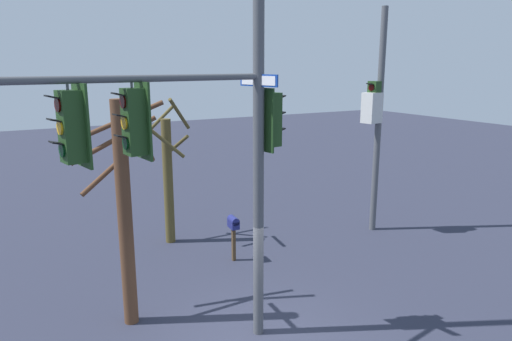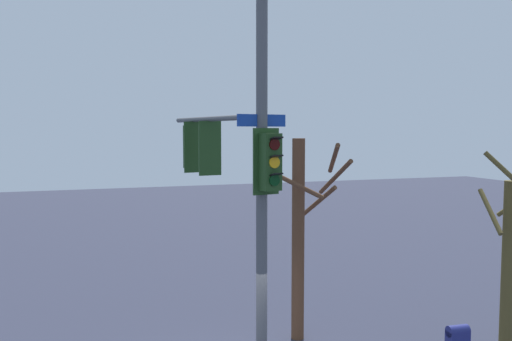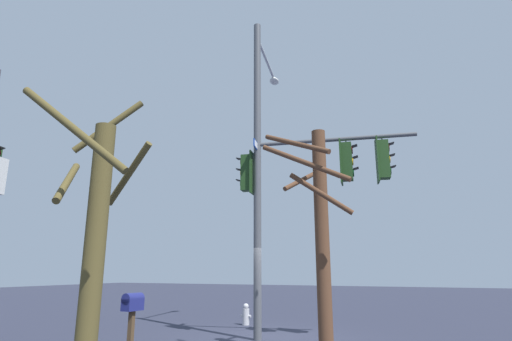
{
  "view_description": "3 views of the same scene",
  "coord_description": "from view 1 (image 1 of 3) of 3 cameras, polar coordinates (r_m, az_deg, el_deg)",
  "views": [
    {
      "loc": [
        -4.39,
        -7.69,
        5.84
      ],
      "look_at": [
        0.19,
        0.6,
        3.68
      ],
      "focal_mm": 32.42,
      "sensor_mm": 36.0,
      "label": 1
    },
    {
      "loc": [
        9.9,
        -3.03,
        5.36
      ],
      "look_at": [
        -0.19,
        0.4,
        4.54
      ],
      "focal_mm": 36.83,
      "sensor_mm": 36.0,
      "label": 2
    },
    {
      "loc": [
        -4.49,
        11.44,
        1.88
      ],
      "look_at": [
        0.22,
        0.34,
        4.84
      ],
      "focal_mm": 28.52,
      "sensor_mm": 36.0,
      "label": 3
    }
  ],
  "objects": [
    {
      "name": "bare_tree_across_street",
      "position": [
        15.47,
        -10.81,
        -0.48
      ],
      "size": [
        1.87,
        1.88,
        4.89
      ],
      "color": "brown",
      "rests_on": "ground"
    },
    {
      "name": "bare_tree_behind_pole",
      "position": [
        10.69,
        -15.93,
        -4.2
      ],
      "size": [
        2.11,
        2.02,
        5.16
      ],
      "color": "brown",
      "rests_on": "ground"
    },
    {
      "name": "main_signal_pole_assembly",
      "position": [
        8.59,
        -4.05,
        8.72
      ],
      "size": [
        5.34,
        3.9,
        9.79
      ],
      "rotation": [
        0.0,
        0.0,
        3.32
      ],
      "color": "#4C4F54",
      "rests_on": "ground"
    },
    {
      "name": "secondary_pole_assembly",
      "position": [
        16.44,
        14.51,
        6.78
      ],
      "size": [
        0.85,
        0.57,
        7.75
      ],
      "rotation": [
        0.0,
        0.0,
        3.32
      ],
      "color": "#4C4F54",
      "rests_on": "ground"
    },
    {
      "name": "mailbox",
      "position": [
        14.05,
        -2.8,
        -6.86
      ],
      "size": [
        0.27,
        0.46,
        1.41
      ],
      "rotation": [
        0.0,
        0.0,
        6.21
      ],
      "color": "#4C3823",
      "rests_on": "ground"
    }
  ]
}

